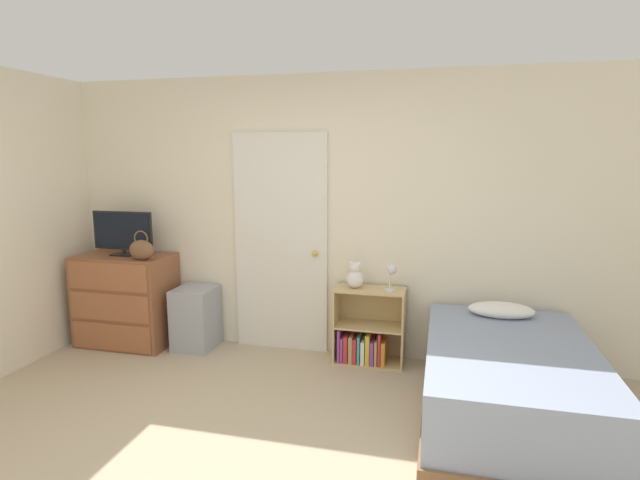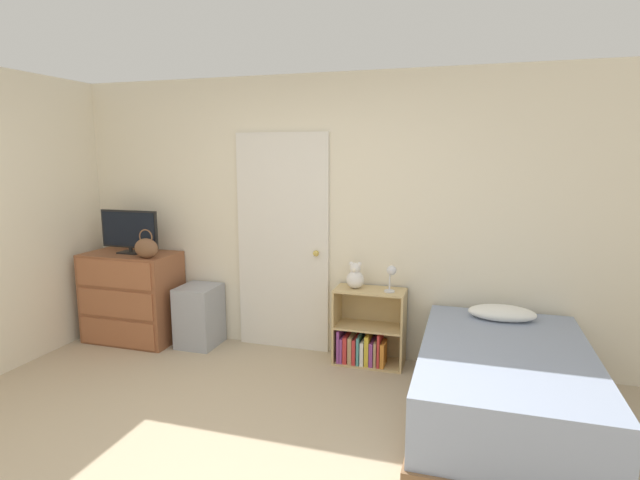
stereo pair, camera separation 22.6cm
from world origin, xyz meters
The scene contains 10 objects.
wall_back centered at (0.00, 2.18, 1.27)m, with size 10.00×0.06×2.55m.
door_closed centered at (-0.30, 2.12, 1.02)m, with size 0.90×0.09×2.04m.
dresser centered at (-1.81, 1.87, 0.44)m, with size 0.90×0.52×0.89m.
tv centered at (-1.81, 1.87, 1.11)m, with size 0.62×0.16×0.42m.
handbag centered at (-1.51, 1.71, 0.98)m, with size 0.24×0.13×0.27m.
storage_bin centered at (-1.11, 1.93, 0.29)m, with size 0.36×0.40×0.59m.
bookshelf centered at (0.54, 1.97, 0.24)m, with size 0.62×0.30×0.68m.
teddy_bear centered at (0.43, 1.97, 0.78)m, with size 0.16×0.16×0.24m.
desk_lamp centered at (0.75, 1.93, 0.84)m, with size 0.10×0.10×0.24m.
bed centered at (1.65, 1.23, 0.28)m, with size 1.15×1.82×0.66m.
Camera 1 is at (1.15, -2.25, 1.83)m, focal length 28.00 mm.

